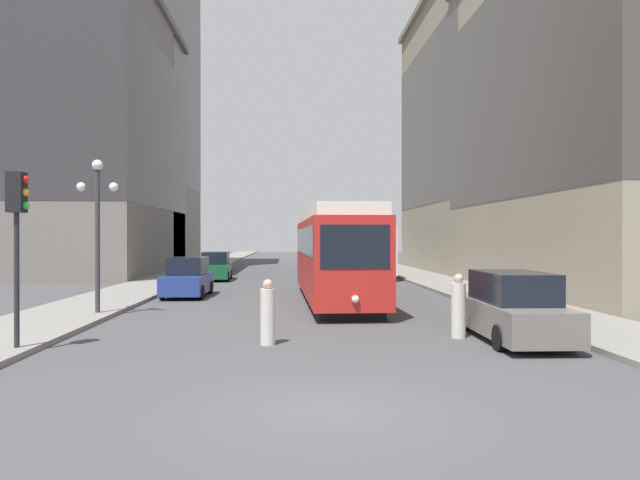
{
  "coord_description": "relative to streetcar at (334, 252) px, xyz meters",
  "views": [
    {
      "loc": [
        -0.63,
        -9.06,
        2.73
      ],
      "look_at": [
        0.39,
        9.64,
        2.65
      ],
      "focal_mm": 32.2,
      "sensor_mm": 36.0,
      "label": 1
    }
  ],
  "objects": [
    {
      "name": "streetcar",
      "position": [
        0.0,
        0.0,
        0.0
      ],
      "size": [
        2.93,
        13.35,
        3.89
      ],
      "rotation": [
        0.0,
        0.0,
        0.02
      ],
      "color": "black",
      "rests_on": "ground"
    },
    {
      "name": "transit_bus",
      "position": [
        3.45,
        16.69,
        -0.15
      ],
      "size": [
        2.61,
        12.83,
        3.45
      ],
      "rotation": [
        0.0,
        0.0,
        -0.0
      ],
      "color": "black",
      "rests_on": "ground"
    },
    {
      "name": "parked_car_left_mid",
      "position": [
        -6.61,
        2.37,
        -1.26
      ],
      "size": [
        1.94,
        4.23,
        1.82
      ],
      "rotation": [
        0.0,
        0.0,
        -0.01
      ],
      "color": "black",
      "rests_on": "ground"
    },
    {
      "name": "building_right_corner",
      "position": [
        15.16,
        3.17,
        7.64
      ],
      "size": [
        13.37,
        20.22,
        18.96
      ],
      "color": "gray",
      "rests_on": "ground"
    },
    {
      "name": "sidewalk_right",
      "position": [
        7.05,
        24.58,
        -2.03
      ],
      "size": [
        3.45,
        120.0,
        0.15
      ],
      "primitive_type": "cube",
      "color": "gray",
      "rests_on": "ground"
    },
    {
      "name": "building_left_midblock",
      "position": [
        -18.37,
        30.22,
        13.54
      ],
      "size": [
        14.6,
        14.94,
        30.34
      ],
      "color": "gray",
      "rests_on": "ground"
    },
    {
      "name": "ground_plane",
      "position": [
        -1.3,
        -15.42,
        -2.1
      ],
      "size": [
        200.0,
        200.0,
        0.0
      ],
      "primitive_type": "plane",
      "color": "#424244"
    },
    {
      "name": "building_right_midblock",
      "position": [
        14.74,
        20.35,
        9.04
      ],
      "size": [
        12.53,
        18.6,
        21.66
      ],
      "color": "gray",
      "rests_on": "ground"
    },
    {
      "name": "building_left_corner",
      "position": [
        -18.32,
        18.93,
        8.18
      ],
      "size": [
        14.5,
        19.46,
        20.01
      ],
      "color": "slate",
      "rests_on": "ground"
    },
    {
      "name": "lamp_post_left_near",
      "position": [
        -8.51,
        -4.35,
        1.52
      ],
      "size": [
        1.41,
        0.36,
        5.26
      ],
      "color": "#333338",
      "rests_on": "sidewalk_left"
    },
    {
      "name": "pedestrian_crossing_near",
      "position": [
        -2.46,
        -9.85,
        -1.32
      ],
      "size": [
        0.37,
        0.37,
        1.67
      ],
      "rotation": [
        0.0,
        0.0,
        1.6
      ],
      "color": "beige",
      "rests_on": "ground"
    },
    {
      "name": "parked_car_left_near",
      "position": [
        -6.61,
        12.63,
        -1.26
      ],
      "size": [
        1.98,
        4.3,
        1.82
      ],
      "rotation": [
        0.0,
        0.0,
        0.03
      ],
      "color": "black",
      "rests_on": "ground"
    },
    {
      "name": "pedestrian_crossing_far",
      "position": [
        2.7,
        -9.1,
        -1.29
      ],
      "size": [
        0.39,
        0.39,
        1.74
      ],
      "rotation": [
        0.0,
        0.0,
        1.86
      ],
      "color": "beige",
      "rests_on": "ground"
    },
    {
      "name": "parked_car_right_far",
      "position": [
        4.02,
        -9.49,
        -1.26
      ],
      "size": [
        1.97,
        5.0,
        1.82
      ],
      "rotation": [
        0.0,
        0.0,
        3.12
      ],
      "color": "black",
      "rests_on": "ground"
    },
    {
      "name": "traffic_light_near_left",
      "position": [
        -8.29,
        -10.66,
        1.22
      ],
      "size": [
        0.47,
        0.36,
        4.12
      ],
      "color": "#232328",
      "rests_on": "sidewalk_left"
    },
    {
      "name": "sidewalk_left",
      "position": [
        -9.64,
        24.58,
        -2.03
      ],
      "size": [
        3.45,
        120.0,
        0.15
      ],
      "primitive_type": "cube",
      "color": "gray",
      "rests_on": "ground"
    }
  ]
}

